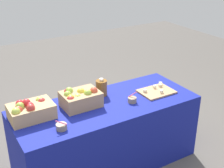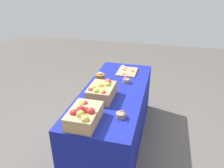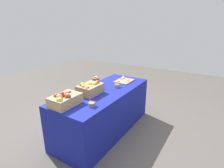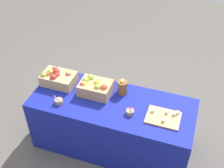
% 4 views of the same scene
% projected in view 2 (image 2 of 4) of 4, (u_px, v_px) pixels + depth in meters
% --- Properties ---
extents(ground_plane, '(10.00, 10.00, 0.00)m').
position_uv_depth(ground_plane, '(114.00, 137.00, 3.03)').
color(ground_plane, '#56514C').
extents(table, '(1.90, 0.76, 0.74)m').
position_uv_depth(table, '(114.00, 114.00, 2.87)').
color(table, navy).
rests_on(table, ground_plane).
extents(apple_crate_left, '(0.40, 0.27, 0.19)m').
position_uv_depth(apple_crate_left, '(84.00, 115.00, 2.06)').
color(apple_crate_left, tan).
rests_on(apple_crate_left, table).
extents(apple_crate_middle, '(0.37, 0.28, 0.19)m').
position_uv_depth(apple_crate_middle, '(101.00, 92.00, 2.48)').
color(apple_crate_middle, tan).
rests_on(apple_crate_middle, table).
extents(cutting_board_front, '(0.37, 0.28, 0.05)m').
position_uv_depth(cutting_board_front, '(127.00, 71.00, 3.22)').
color(cutting_board_front, tan).
rests_on(cutting_board_front, table).
extents(sample_bowl_near, '(0.09, 0.09, 0.11)m').
position_uv_depth(sample_bowl_near, '(126.00, 81.00, 2.89)').
color(sample_bowl_near, gray).
rests_on(sample_bowl_near, table).
extents(sample_bowl_mid, '(0.10, 0.10, 0.11)m').
position_uv_depth(sample_bowl_mid, '(121.00, 115.00, 2.16)').
color(sample_bowl_mid, gray).
rests_on(sample_bowl_mid, table).
extents(cider_jug, '(0.12, 0.12, 0.19)m').
position_uv_depth(cider_jug, '(100.00, 80.00, 2.77)').
color(cider_jug, brown).
rests_on(cider_jug, table).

